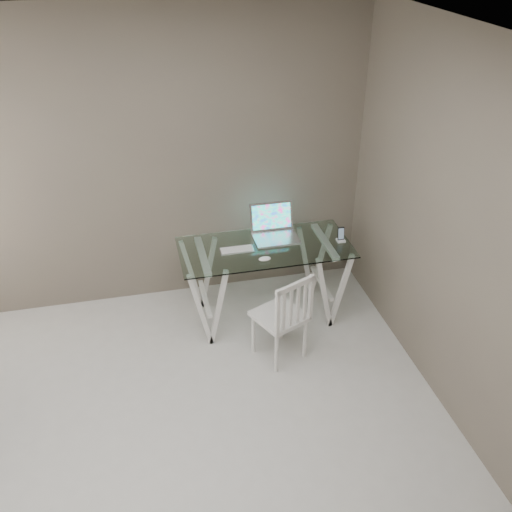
{
  "coord_description": "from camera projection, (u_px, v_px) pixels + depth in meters",
  "views": [
    {
      "loc": [
        -0.11,
        -2.51,
        3.27
      ],
      "look_at": [
        0.78,
        1.34,
        0.85
      ],
      "focal_mm": 40.0,
      "sensor_mm": 36.0,
      "label": 1
    }
  ],
  "objects": [
    {
      "name": "mouse",
      "position": [
        265.0,
        259.0,
        4.77
      ],
      "size": [
        0.1,
        0.06,
        0.03
      ],
      "primitive_type": "ellipsoid",
      "color": "white",
      "rests_on": "desk"
    },
    {
      "name": "chair",
      "position": [
        285.0,
        315.0,
        4.61
      ],
      "size": [
        0.5,
        0.5,
        0.83
      ],
      "rotation": [
        0.0,
        0.0,
        0.42
      ],
      "color": "silver",
      "rests_on": "ground"
    },
    {
      "name": "laptop",
      "position": [
        274.0,
        229.0,
        5.11
      ],
      "size": [
        0.39,
        0.35,
        0.27
      ],
      "color": "silver",
      "rests_on": "desk"
    },
    {
      "name": "keyboard",
      "position": [
        237.0,
        250.0,
        4.92
      ],
      "size": [
        0.29,
        0.13,
        0.01
      ],
      "primitive_type": "cube",
      "color": "silver",
      "rests_on": "desk"
    },
    {
      "name": "desk",
      "position": [
        265.0,
        281.0,
        5.16
      ],
      "size": [
        1.5,
        0.7,
        0.75
      ],
      "color": "silver",
      "rests_on": "ground"
    },
    {
      "name": "room",
      "position": [
        154.0,
        263.0,
        2.92
      ],
      "size": [
        4.5,
        4.52,
        2.71
      ],
      "color": "beige",
      "rests_on": "ground"
    },
    {
      "name": "phone_dock",
      "position": [
        341.0,
        237.0,
        5.04
      ],
      "size": [
        0.07,
        0.07,
        0.13
      ],
      "color": "white",
      "rests_on": "desk"
    }
  ]
}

